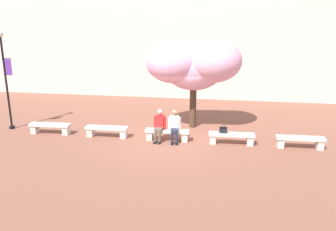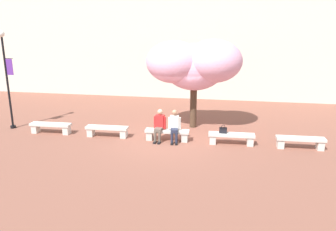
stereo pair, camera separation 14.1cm
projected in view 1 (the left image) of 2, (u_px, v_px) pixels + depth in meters
The scene contains 12 objects.
ground_plane at pixel (167, 140), 13.34m from camera, with size 100.00×100.00×0.00m, color brown.
building_facade at pixel (194, 28), 21.92m from camera, with size 28.00×4.00×8.76m, color beige.
stone_bench_west_end at pixel (50, 127), 14.11m from camera, with size 1.79×0.48×0.45m.
stone_bench_near_west at pixel (107, 130), 13.68m from camera, with size 1.79×0.48×0.45m.
stone_bench_center at pixel (167, 133), 13.26m from camera, with size 1.79×0.48×0.45m.
stone_bench_near_east at pixel (231, 137), 12.83m from camera, with size 1.79×0.48×0.45m.
stone_bench_east_end at pixel (300, 141), 12.41m from camera, with size 1.79×0.48×0.45m.
person_seated_left at pixel (159, 124), 13.15m from camera, with size 0.51×0.70×1.29m.
person_seated_right at pixel (175, 125), 13.05m from camera, with size 0.51×0.72×1.29m.
handbag at pixel (223, 130), 12.82m from camera, with size 0.30×0.15×0.34m.
cherry_tree_main at pixel (194, 64), 14.27m from camera, with size 4.15×2.77×3.98m.
lamp_post_with_banner at pixel (5, 72), 14.23m from camera, with size 0.54×0.28×4.33m.
Camera 1 is at (2.20, -12.42, 4.46)m, focal length 35.00 mm.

